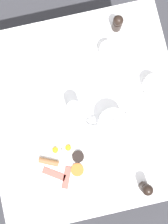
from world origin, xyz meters
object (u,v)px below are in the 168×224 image
(teacup_with_saucer_right, at_px, (151,84))
(spoon_for_tea, at_px, (15,134))
(pepper_grinder, at_px, (118,23))
(salt_grinder, at_px, (146,189))
(fork_by_plate, at_px, (43,96))
(breakfast_plate, at_px, (64,162))
(teapot_near, at_px, (112,123))
(knife_by_plate, at_px, (4,54))
(water_glass_tall, at_px, (74,110))
(teacup_with_saucer_left, at_px, (108,51))

(teacup_with_saucer_right, xyz_separation_m, spoon_for_tea, (-0.68, -0.08, -0.03))
(pepper_grinder, height_order, spoon_for_tea, pepper_grinder)
(pepper_grinder, distance_m, salt_grinder, 0.77)
(teacup_with_saucer_right, distance_m, fork_by_plate, 0.52)
(breakfast_plate, xyz_separation_m, pepper_grinder, (0.39, 0.58, 0.04))
(teapot_near, relative_size, knife_by_plate, 1.25)
(teapot_near, bearing_deg, pepper_grinder, 75.06)
(teapot_near, relative_size, teacup_with_saucer_right, 1.70)
(water_glass_tall, distance_m, salt_grinder, 0.48)
(teapot_near, xyz_separation_m, water_glass_tall, (-0.15, 0.10, 0.01))
(breakfast_plate, height_order, teacup_with_saucer_right, teacup_with_saucer_right)
(breakfast_plate, bearing_deg, knife_by_plate, 107.14)
(teacup_with_saucer_right, bearing_deg, spoon_for_tea, -172.91)
(salt_grinder, distance_m, spoon_for_tea, 0.65)
(teacup_with_saucer_right, relative_size, knife_by_plate, 0.74)
(pepper_grinder, relative_size, spoon_for_tea, 0.68)
(knife_by_plate, bearing_deg, breakfast_plate, -72.86)
(teacup_with_saucer_left, bearing_deg, water_glass_tall, -131.82)
(breakfast_plate, xyz_separation_m, knife_by_plate, (-0.18, 0.57, -0.01))
(breakfast_plate, bearing_deg, water_glass_tall, 65.58)
(teacup_with_saucer_left, distance_m, water_glass_tall, 0.33)
(breakfast_plate, distance_m, salt_grinder, 0.39)
(salt_grinder, bearing_deg, fork_by_plate, 125.60)
(water_glass_tall, relative_size, salt_grinder, 1.25)
(knife_by_plate, bearing_deg, teacup_with_saucer_right, -25.11)
(water_glass_tall, bearing_deg, teapot_near, -32.26)
(knife_by_plate, bearing_deg, teacup_with_saucer_left, -12.13)
(teacup_with_saucer_right, bearing_deg, water_glass_tall, -173.63)
(teapot_near, distance_m, teacup_with_saucer_left, 0.34)
(breakfast_plate, relative_size, teapot_near, 1.22)
(pepper_grinder, xyz_separation_m, fork_by_plate, (-0.42, -0.25, -0.05))
(breakfast_plate, relative_size, teacup_with_saucer_left, 2.07)
(water_glass_tall, bearing_deg, pepper_grinder, 51.21)
(teapot_near, distance_m, pepper_grinder, 0.47)
(teapot_near, relative_size, pepper_grinder, 2.12)
(teapot_near, height_order, water_glass_tall, teapot_near)
(teacup_with_saucer_right, relative_size, water_glass_tall, 1.00)
(breakfast_plate, relative_size, salt_grinder, 2.58)
(pepper_grinder, relative_size, salt_grinder, 1.00)
(teapot_near, relative_size, salt_grinder, 2.12)
(teapot_near, distance_m, knife_by_plate, 0.62)
(teapot_near, bearing_deg, fork_by_plate, 146.94)
(salt_grinder, bearing_deg, teapot_near, 104.65)
(teacup_with_saucer_left, bearing_deg, salt_grinder, -88.37)
(teacup_with_saucer_left, distance_m, fork_by_plate, 0.38)
(water_glass_tall, xyz_separation_m, knife_by_plate, (-0.27, 0.35, -0.06))
(water_glass_tall, height_order, fork_by_plate, water_glass_tall)
(fork_by_plate, height_order, knife_by_plate, same)
(teacup_with_saucer_right, bearing_deg, salt_grinder, -107.23)
(breakfast_plate, xyz_separation_m, teacup_with_saucer_right, (0.48, 0.26, 0.02))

